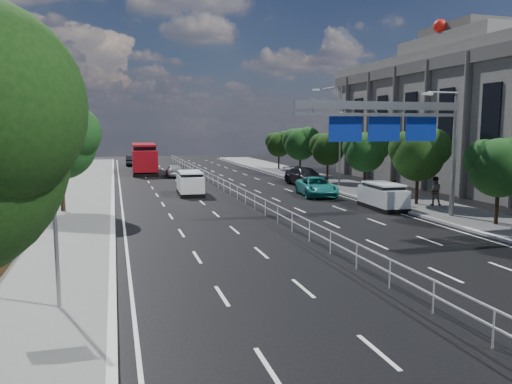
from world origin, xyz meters
name	(u,v)px	position (x,y,z in m)	size (l,w,h in m)	color
ground	(377,281)	(0.00, 0.00, 0.00)	(160.00, 160.00, 0.00)	black
sidewalk_near	(23,312)	(-11.50, 0.00, 0.07)	(5.00, 140.00, 0.14)	slate
kerb_near	(112,304)	(-9.00, 0.00, 0.07)	(0.25, 140.00, 0.15)	silver
median_fence	(232,190)	(0.00, 22.50, 0.53)	(0.05, 85.00, 1.02)	silver
toilet_sign	(38,214)	(-10.95, 0.00, 2.94)	(1.62, 0.18, 4.34)	gray
overhead_gantry	(397,124)	(6.74, 10.05, 5.61)	(10.24, 0.38, 7.45)	gray
streetlight_far	(337,129)	(10.50, 26.00, 5.21)	(2.78, 2.40, 9.00)	gray
civic_hall	(493,117)	(23.72, 22.00, 6.27)	(14.40, 36.00, 14.35)	slate
near_tree_back	(61,140)	(-11.94, 17.97, 4.61)	(4.84, 4.51, 6.69)	black
far_tree_c	(500,164)	(11.24, 6.98, 3.43)	(3.52, 3.28, 4.94)	black
far_tree_d	(419,152)	(11.25, 14.48, 3.69)	(3.85, 3.59, 5.34)	black
far_tree_e	(366,150)	(11.25, 21.98, 3.56)	(3.63, 3.38, 5.13)	black
far_tree_f	(328,147)	(11.24, 29.48, 3.49)	(3.52, 3.28, 5.02)	black
far_tree_g	(301,142)	(11.25, 36.98, 3.75)	(3.96, 3.69, 5.45)	black
far_tree_h	(279,143)	(11.24, 44.48, 3.42)	(3.41, 3.18, 4.91)	black
white_minivan	(190,183)	(-3.00, 24.47, 0.93)	(2.07, 4.44, 1.89)	black
red_bus	(144,158)	(-5.37, 45.65, 1.80)	(3.11, 11.61, 3.44)	black
near_car_silver	(174,170)	(-2.52, 39.46, 0.71)	(1.68, 4.18, 1.42)	#9A9DA1
near_car_dark	(132,160)	(-6.43, 57.19, 0.73)	(1.55, 4.44, 1.46)	black
silver_minivan	(383,196)	(8.30, 14.00, 0.85)	(1.96, 4.25, 1.74)	black
parked_car_teal	(316,187)	(6.50, 21.04, 0.74)	(2.47, 5.35, 1.49)	#1B7B77
parked_car_dark	(305,177)	(8.30, 28.02, 0.82)	(2.30, 5.66, 1.64)	black
pedestrian_a	(393,192)	(9.60, 14.88, 0.99)	(0.62, 0.40, 1.69)	gray
pedestrian_b	(434,191)	(11.99, 13.63, 1.12)	(0.96, 0.74, 1.97)	gray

